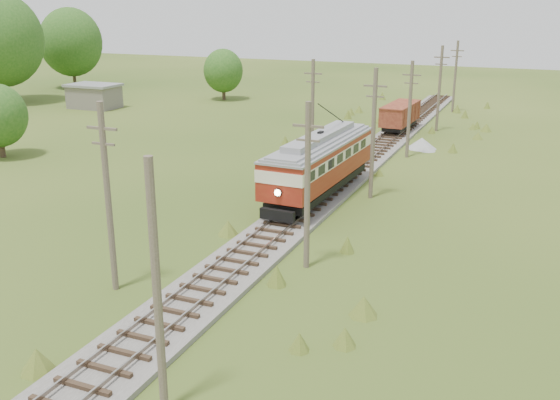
% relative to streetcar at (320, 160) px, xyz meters
% --- Properties ---
extents(railbed_main, '(3.60, 96.00, 0.57)m').
position_rel_streetcar_xyz_m(railbed_main, '(0.00, 4.72, -2.65)').
color(railbed_main, '#605B54').
rests_on(railbed_main, ground).
extents(streetcar, '(3.69, 13.71, 6.23)m').
position_rel_streetcar_xyz_m(streetcar, '(0.00, 0.00, 0.00)').
color(streetcar, black).
rests_on(streetcar, ground).
extents(gondola, '(2.83, 7.68, 2.51)m').
position_rel_streetcar_xyz_m(gondola, '(0.00, 25.11, -0.92)').
color(gondola, black).
rests_on(gondola, ground).
extents(gravel_pile, '(2.83, 3.01, 1.03)m').
position_rel_streetcar_xyz_m(gravel_pile, '(3.66, 18.53, -2.36)').
color(gravel_pile, gray).
rests_on(gravel_pile, ground).
extents(utility_pole_r_1, '(0.30, 0.30, 8.80)m').
position_rel_streetcar_xyz_m(utility_pole_r_1, '(3.10, -24.28, 1.56)').
color(utility_pole_r_1, brown).
rests_on(utility_pole_r_1, ground).
extents(utility_pole_r_2, '(1.60, 0.30, 8.60)m').
position_rel_streetcar_xyz_m(utility_pole_r_2, '(3.30, -11.28, 1.58)').
color(utility_pole_r_2, brown).
rests_on(utility_pole_r_2, ground).
extents(utility_pole_r_3, '(1.60, 0.30, 9.00)m').
position_rel_streetcar_xyz_m(utility_pole_r_3, '(3.20, 1.72, 1.79)').
color(utility_pole_r_3, brown).
rests_on(utility_pole_r_3, ground).
extents(utility_pole_r_4, '(1.60, 0.30, 8.40)m').
position_rel_streetcar_xyz_m(utility_pole_r_4, '(3.00, 14.72, 1.48)').
color(utility_pole_r_4, brown).
rests_on(utility_pole_r_4, ground).
extents(utility_pole_r_5, '(1.60, 0.30, 8.90)m').
position_rel_streetcar_xyz_m(utility_pole_r_5, '(3.40, 27.72, 1.74)').
color(utility_pole_r_5, brown).
rests_on(utility_pole_r_5, ground).
extents(utility_pole_r_6, '(1.60, 0.30, 8.70)m').
position_rel_streetcar_xyz_m(utility_pole_r_6, '(3.20, 40.72, 1.63)').
color(utility_pole_r_6, brown).
rests_on(utility_pole_r_6, ground).
extents(utility_pole_l_a, '(1.60, 0.30, 9.00)m').
position_rel_streetcar_xyz_m(utility_pole_l_a, '(-4.20, -17.28, 1.79)').
color(utility_pole_l_a, brown).
rests_on(utility_pole_l_a, ground).
extents(utility_pole_l_b, '(1.60, 0.30, 8.60)m').
position_rel_streetcar_xyz_m(utility_pole_l_b, '(-4.50, 10.72, 1.58)').
color(utility_pole_l_b, brown).
rests_on(utility_pole_l_b, ground).
extents(tree_left_5, '(9.66, 9.66, 12.44)m').
position_rel_streetcar_xyz_m(tree_left_5, '(-56.00, 40.72, 4.28)').
color(tree_left_5, '#38281C').
rests_on(tree_left_5, ground).
extents(tree_mid_a, '(5.46, 5.46, 7.03)m').
position_rel_streetcar_xyz_m(tree_mid_a, '(-28.00, 38.72, 1.18)').
color(tree_mid_a, '#38281C').
rests_on(tree_mid_a, ground).
extents(shed, '(6.40, 4.40, 3.10)m').
position_rel_streetcar_xyz_m(shed, '(-40.00, 25.72, -1.27)').
color(shed, slate).
rests_on(shed, ground).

